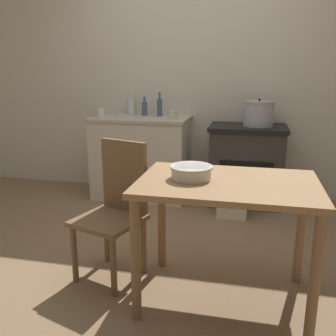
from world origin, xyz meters
The scene contains 14 objects.
ground_plane centered at (0.00, 0.00, 0.00)m, with size 14.00×14.00×0.00m, color #896B4C.
wall_back centered at (0.00, 1.58, 1.27)m, with size 8.00×0.07×2.55m.
counter_cabinet centered at (-0.50, 1.25, 0.45)m, with size 1.04×0.63×0.89m.
stove centered at (0.64, 1.28, 0.42)m, with size 0.78×0.57×0.83m.
work_table centered at (0.55, -0.54, 0.64)m, with size 1.03×0.71×0.76m.
chair centered at (-0.20, -0.38, 0.48)m, with size 0.50×0.50×0.92m.
flour_sack centered at (0.53, 0.83, 0.17)m, with size 0.28×0.20×0.33m, color beige.
stock_pot centered at (0.73, 1.28, 0.95)m, with size 0.31×0.31×0.28m.
mixing_bowl_large centered at (0.34, -0.54, 0.81)m, with size 0.25×0.25×0.08m.
bottle_far_left centered at (-0.69, 1.48, 0.98)m, with size 0.08×0.08×0.25m.
bottle_left centered at (-0.32, 1.37, 0.99)m, with size 0.06×0.06×0.26m.
bottle_mid_left centered at (-0.50, 1.39, 0.97)m, with size 0.06×0.06×0.21m.
cup_center_left centered at (-0.87, 1.04, 0.94)m, with size 0.07×0.07×0.10m, color silver.
cup_center centered at (-0.13, 1.17, 0.93)m, with size 0.09×0.09×0.08m, color beige.
Camera 1 is at (0.67, -2.62, 1.38)m, focal length 40.00 mm.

